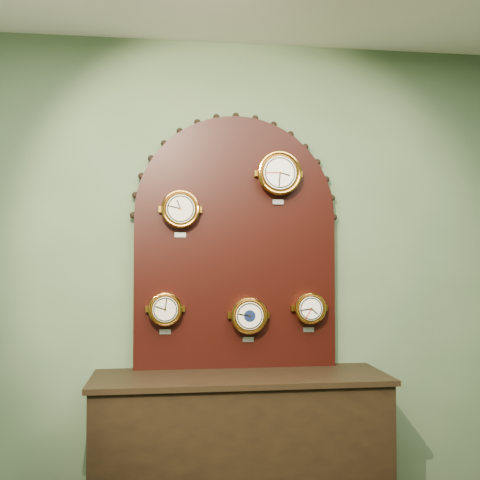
{
  "coord_description": "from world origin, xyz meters",
  "views": [
    {
      "loc": [
        -0.41,
        -0.95,
        1.47
      ],
      "look_at": [
        0.0,
        2.25,
        1.58
      ],
      "focal_mm": 42.92,
      "sensor_mm": 36.0,
      "label": 1
    }
  ],
  "objects": [
    {
      "name": "hygrometer",
      "position": [
        -0.42,
        2.38,
        1.18
      ],
      "size": [
        0.19,
        0.08,
        0.25
      ],
      "color": "#C67D29",
      "rests_on": "display_board"
    },
    {
      "name": "tide_clock",
      "position": [
        0.44,
        2.38,
        1.18
      ],
      "size": [
        0.19,
        0.08,
        0.24
      ],
      "color": "#C67D29",
      "rests_on": "display_board"
    },
    {
      "name": "display_board",
      "position": [
        0.0,
        2.45,
        1.63
      ],
      "size": [
        1.26,
        0.06,
        1.53
      ],
      "color": "black",
      "rests_on": "shop_counter"
    },
    {
      "name": "shop_counter",
      "position": [
        0.0,
        2.23,
        0.4
      ],
      "size": [
        1.6,
        0.5,
        0.8
      ],
      "primitive_type": "cube",
      "color": "black",
      "rests_on": "ground_plane"
    },
    {
      "name": "roman_clock",
      "position": [
        -0.33,
        2.38,
        1.76
      ],
      "size": [
        0.22,
        0.08,
        0.27
      ],
      "color": "#C67D29",
      "rests_on": "display_board"
    },
    {
      "name": "wall_back",
      "position": [
        0.0,
        2.5,
        1.4
      ],
      "size": [
        4.0,
        0.0,
        4.0
      ],
      "primitive_type": "plane",
      "rotation": [
        1.57,
        0.0,
        0.0
      ],
      "color": "#4C6545",
      "rests_on": "ground"
    },
    {
      "name": "barometer",
      "position": [
        0.07,
        2.38,
        1.14
      ],
      "size": [
        0.22,
        0.08,
        0.27
      ],
      "color": "#C67D29",
      "rests_on": "display_board"
    },
    {
      "name": "arabic_clock",
      "position": [
        0.25,
        2.38,
        1.98
      ],
      "size": [
        0.26,
        0.08,
        0.31
      ],
      "color": "#C67D29",
      "rests_on": "display_board"
    }
  ]
}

